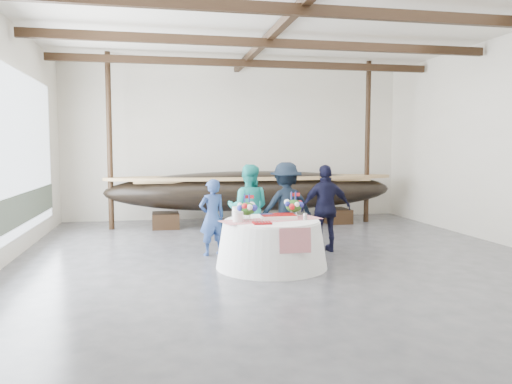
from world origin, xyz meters
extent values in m
cube|color=#3D3D42|center=(0.00, 0.00, 0.00)|extent=(10.00, 12.00, 0.01)
cube|color=silver|center=(0.00, 6.00, 2.25)|extent=(10.00, 0.02, 4.50)
cube|color=white|center=(0.00, 0.00, 4.50)|extent=(10.00, 12.00, 0.01)
cube|color=black|center=(0.00, -1.00, 4.25)|extent=(9.80, 0.12, 0.18)
cube|color=black|center=(0.00, 1.50, 4.25)|extent=(9.80, 0.12, 0.18)
cube|color=black|center=(0.00, 4.00, 4.25)|extent=(9.80, 0.12, 0.18)
cube|color=black|center=(0.00, 0.00, 4.38)|extent=(0.15, 11.76, 0.15)
cylinder|color=black|center=(-3.50, 4.46, 2.25)|extent=(0.14, 0.14, 4.50)
cylinder|color=black|center=(3.50, 4.46, 2.25)|extent=(0.14, 0.14, 4.50)
cube|color=silver|center=(-4.95, 1.00, 2.00)|extent=(0.02, 7.00, 3.20)
cube|color=#596654|center=(-4.94, 1.00, 0.90)|extent=(0.02, 7.00, 0.60)
cube|color=black|center=(-2.13, 4.46, 0.20)|extent=(0.69, 0.89, 0.39)
cube|color=black|center=(2.60, 4.46, 0.20)|extent=(0.69, 0.89, 0.39)
ellipsoid|color=black|center=(0.23, 4.46, 0.93)|extent=(7.87, 1.57, 1.08)
cube|color=#9E7A4C|center=(0.23, 4.46, 1.23)|extent=(6.30, 1.03, 0.06)
cone|color=white|center=(-0.37, -0.33, 0.40)|extent=(1.95, 1.95, 0.81)
cylinder|color=white|center=(-0.37, -0.33, 0.82)|extent=(1.65, 1.65, 0.04)
cube|color=red|center=(-0.37, -0.33, 0.84)|extent=(1.88, 0.98, 0.01)
cube|color=white|center=(-0.23, -0.24, 0.87)|extent=(0.60, 0.40, 0.07)
cylinder|color=white|center=(-0.99, -0.48, 0.92)|extent=(0.18, 0.18, 0.18)
cylinder|color=white|center=(-0.93, -0.01, 0.94)|extent=(0.18, 0.18, 0.21)
cube|color=maroon|center=(-0.64, -0.75, 0.85)|extent=(0.30, 0.24, 0.03)
cone|color=silver|center=(0.20, -0.45, 0.90)|extent=(0.09, 0.09, 0.12)
imported|color=navy|center=(-1.29, 0.86, 0.75)|extent=(0.63, 0.51, 1.49)
imported|color=teal|center=(-0.53, 1.04, 0.88)|extent=(1.01, 0.87, 1.76)
imported|color=black|center=(0.23, 0.98, 0.90)|extent=(1.23, 0.79, 1.81)
imported|color=black|center=(1.00, 0.75, 0.88)|extent=(1.03, 0.44, 1.76)
camera|label=1|loc=(-2.33, -8.75, 2.08)|focal=35.00mm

